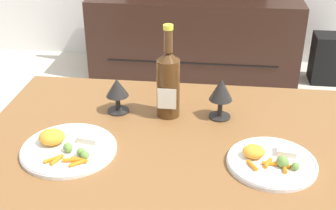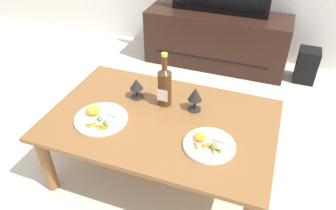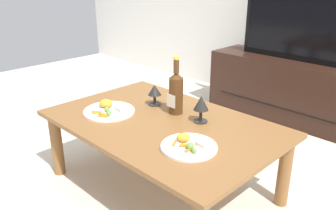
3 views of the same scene
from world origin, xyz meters
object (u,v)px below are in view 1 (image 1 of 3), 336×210
goblet_left (117,90)px  tv_stand (194,36)px  wine_bottle (168,81)px  dinner_plate_left (68,147)px  dinner_plate_right (271,161)px  floor_speaker (326,58)px  goblet_right (221,92)px  dining_table (172,151)px

goblet_left → tv_stand: bearing=82.0°
wine_bottle → dinner_plate_left: 0.41m
goblet_left → dinner_plate_right: (0.52, -0.27, -0.08)m
floor_speaker → goblet_right: goblet_right is taller
tv_stand → dinner_plate_left: (-0.29, -1.63, 0.18)m
dining_table → tv_stand: size_ratio=0.97×
goblet_left → dinner_plate_right: goblet_left is taller
dining_table → tv_stand: (-0.02, 1.50, -0.11)m
dinner_plate_left → wine_bottle: bearing=43.2°
wine_bottle → dinner_plate_right: wine_bottle is taller
floor_speaker → dinner_plate_left: size_ratio=1.03×
dinner_plate_left → goblet_right: bearing=30.1°
dining_table → dinner_plate_left: (-0.32, -0.13, 0.07)m
floor_speaker → goblet_left: goblet_left is taller
tv_stand → dinner_plate_left: tv_stand is taller
dining_table → floor_speaker: size_ratio=4.15×
floor_speaker → dinner_plate_right: dinner_plate_right is taller
floor_speaker → dinner_plate_right: bearing=-107.3°
goblet_left → goblet_right: (0.37, 0.00, 0.01)m
tv_stand → dinner_plate_right: bearing=-78.5°
floor_speaker → dinner_plate_right: (-0.51, -1.59, 0.28)m
dining_table → floor_speaker: 1.69m
tv_stand → wine_bottle: 1.40m
dinner_plate_right → floor_speaker: bearing=72.3°
wine_bottle → goblet_left: size_ratio=2.58×
goblet_left → dining_table: bearing=-34.1°
dinner_plate_left → dinner_plate_right: dinner_plate_left is taller
floor_speaker → goblet_right: 1.52m
dining_table → floor_speaker: (0.82, 1.47, -0.21)m
wine_bottle → dinner_plate_right: bearing=-38.3°
wine_bottle → floor_speaker: bearing=57.4°
wine_bottle → goblet_left: 0.19m
goblet_left → goblet_right: 0.37m
dining_table → dinner_plate_right: size_ratio=4.76×
dinner_plate_right → dining_table: bearing=157.6°
dining_table → tv_stand: tv_stand is taller
wine_bottle → goblet_right: wine_bottle is taller
goblet_right → dinner_plate_left: goblet_right is taller
dining_table → dinner_plate_right: dinner_plate_right is taller
floor_speaker → dinner_plate_left: bearing=-125.1°
goblet_right → dinner_plate_left: (-0.47, -0.27, -0.09)m
goblet_right → dinner_plate_left: size_ratio=0.50×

